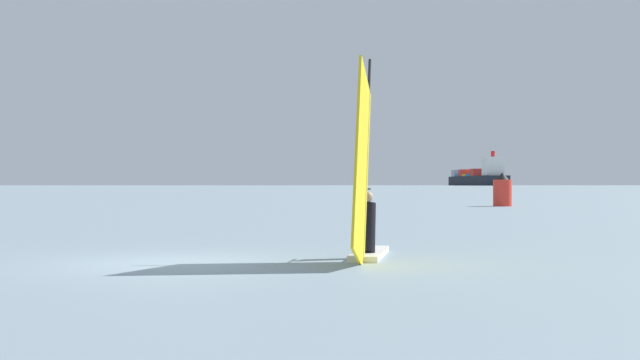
{
  "coord_description": "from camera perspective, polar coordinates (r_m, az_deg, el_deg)",
  "views": [
    {
      "loc": [
        6.84,
        -12.85,
        1.5
      ],
      "look_at": [
        0.59,
        7.63,
        1.62
      ],
      "focal_mm": 42.21,
      "sensor_mm": 36.0,
      "label": 1
    }
  ],
  "objects": [
    {
      "name": "distant_headland",
      "position": [
        1362.23,
        17.58,
        0.42
      ],
      "size": [
        1161.99,
        473.1,
        37.04
      ],
      "primitive_type": "cube",
      "rotation": [
        0.0,
        0.0,
        0.05
      ],
      "color": "#756B56",
      "rests_on": "ground_plane"
    },
    {
      "name": "windsurfer",
      "position": [
        14.86,
        3.46,
        -1.72
      ],
      "size": [
        0.91,
        4.13,
        4.28
      ],
      "rotation": [
        0.0,
        0.0,
        1.69
      ],
      "color": "white",
      "rests_on": "ground_plane"
    },
    {
      "name": "channel_buoy",
      "position": [
        52.49,
        13.66,
        -0.81
      ],
      "size": [
        1.25,
        1.25,
        2.3
      ],
      "color": "red",
      "rests_on": "ground_plane"
    },
    {
      "name": "ground_plane",
      "position": [
        14.63,
        -11.07,
        -6.19
      ],
      "size": [
        4000.0,
        4000.0,
        0.0
      ],
      "primitive_type": "plane",
      "color": "gray"
    },
    {
      "name": "cargo_ship",
      "position": [
        839.36,
        11.85,
        0.16
      ],
      "size": [
        77.39,
        141.05,
        35.49
      ],
      "rotation": [
        0.0,
        0.0,
        1.96
      ],
      "color": "black",
      "rests_on": "ground_plane"
    }
  ]
}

